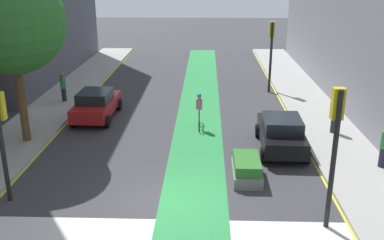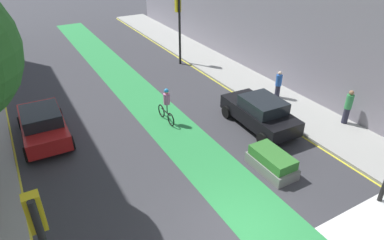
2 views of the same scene
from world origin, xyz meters
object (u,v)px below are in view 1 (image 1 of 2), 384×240
(pedestrian_sidewalk_right_a, at_px, (384,146))
(traffic_signal_near_left, at_px, (1,126))
(cyclist_in_lane, at_px, (199,110))
(pedestrian_sidewalk_left_a, at_px, (63,87))
(car_red_left_far, at_px, (96,104))
(street_tree_near, at_px, (11,21))
(car_black_right_far, at_px, (281,133))
(traffic_signal_far_right, at_px, (271,44))
(median_planter, at_px, (247,169))
(traffic_signal_near_right, at_px, (335,133))
(pedestrian_sidewalk_right_b, at_px, (334,117))

(pedestrian_sidewalk_right_a, bearing_deg, traffic_signal_near_left, -168.69)
(cyclist_in_lane, xyz_separation_m, pedestrian_sidewalk_left_a, (-8.22, 4.03, 0.06))
(car_red_left_far, relative_size, pedestrian_sidewalk_right_a, 2.42)
(pedestrian_sidewalk_left_a, xyz_separation_m, street_tree_near, (0.19, -6.30, 4.57))
(car_black_right_far, relative_size, pedestrian_sidewalk_left_a, 2.48)
(traffic_signal_near_left, xyz_separation_m, car_red_left_far, (0.96, 8.82, -1.94))
(traffic_signal_far_right, distance_m, median_planter, 13.29)
(traffic_signal_near_right, xyz_separation_m, car_red_left_far, (-9.78, 10.14, -2.34))
(pedestrian_sidewalk_left_a, distance_m, median_planter, 14.03)
(pedestrian_sidewalk_left_a, xyz_separation_m, pedestrian_sidewalk_right_b, (14.78, -4.82, -0.10))
(car_black_right_far, bearing_deg, traffic_signal_far_right, 85.57)
(car_red_left_far, bearing_deg, median_planter, -42.76)
(car_black_right_far, xyz_separation_m, median_planter, (-1.78, -2.95, -0.40))
(street_tree_near, bearing_deg, traffic_signal_near_left, -74.12)
(cyclist_in_lane, relative_size, median_planter, 0.89)
(traffic_signal_near_left, xyz_separation_m, pedestrian_sidewalk_right_a, (14.02, 2.81, -1.70))
(street_tree_near, bearing_deg, traffic_signal_far_right, 36.94)
(traffic_signal_near_right, xyz_separation_m, pedestrian_sidewalk_right_a, (3.28, 4.13, -2.10))
(traffic_signal_far_right, relative_size, cyclist_in_lane, 2.45)
(traffic_signal_far_right, distance_m, pedestrian_sidewalk_right_b, 8.49)
(traffic_signal_far_right, relative_size, median_planter, 2.18)
(traffic_signal_far_right, bearing_deg, pedestrian_sidewalk_right_a, -75.73)
(pedestrian_sidewalk_right_b, distance_m, median_planter, 6.70)
(traffic_signal_near_left, height_order, traffic_signal_far_right, traffic_signal_far_right)
(car_red_left_far, bearing_deg, traffic_signal_near_left, -96.19)
(pedestrian_sidewalk_left_a, bearing_deg, traffic_signal_near_right, -45.92)
(car_black_right_far, height_order, median_planter, car_black_right_far)
(cyclist_in_lane, height_order, pedestrian_sidewalk_right_a, pedestrian_sidewalk_right_a)
(traffic_signal_far_right, xyz_separation_m, car_black_right_far, (-0.76, -9.80, -2.37))
(traffic_signal_near_left, xyz_separation_m, traffic_signal_far_right, (11.03, 14.59, 0.43))
(traffic_signal_near_left, bearing_deg, car_red_left_far, 83.81)
(pedestrian_sidewalk_right_b, relative_size, street_tree_near, 0.20)
(car_black_right_far, xyz_separation_m, street_tree_near, (-11.74, 0.39, 4.80))
(traffic_signal_far_right, distance_m, car_red_left_far, 11.85)
(car_black_right_far, distance_m, cyclist_in_lane, 4.58)
(traffic_signal_far_right, relative_size, car_red_left_far, 1.07)
(car_red_left_far, xyz_separation_m, pedestrian_sidewalk_right_b, (12.16, -2.14, 0.13))
(traffic_signal_near_left, height_order, pedestrian_sidewalk_right_a, traffic_signal_near_left)
(pedestrian_sidewalk_right_b, xyz_separation_m, street_tree_near, (-14.59, -1.48, 4.67))
(car_black_right_far, bearing_deg, traffic_signal_near_right, -85.58)
(street_tree_near, xyz_separation_m, median_planter, (9.97, -3.34, -5.19))
(pedestrian_sidewalk_left_a, distance_m, pedestrian_sidewalk_right_b, 15.55)
(traffic_signal_far_right, relative_size, car_black_right_far, 1.07)
(car_black_right_far, bearing_deg, median_planter, -121.05)
(pedestrian_sidewalk_left_a, height_order, pedestrian_sidewalk_right_b, pedestrian_sidewalk_left_a)
(traffic_signal_near_right, xyz_separation_m, median_planter, (-2.25, 3.17, -2.74))
(car_red_left_far, distance_m, street_tree_near, 6.49)
(median_planter, bearing_deg, pedestrian_sidewalk_right_a, 9.79)
(street_tree_near, bearing_deg, pedestrian_sidewalk_right_a, -8.76)
(car_black_right_far, xyz_separation_m, pedestrian_sidewalk_right_a, (3.76, -1.99, 0.24))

